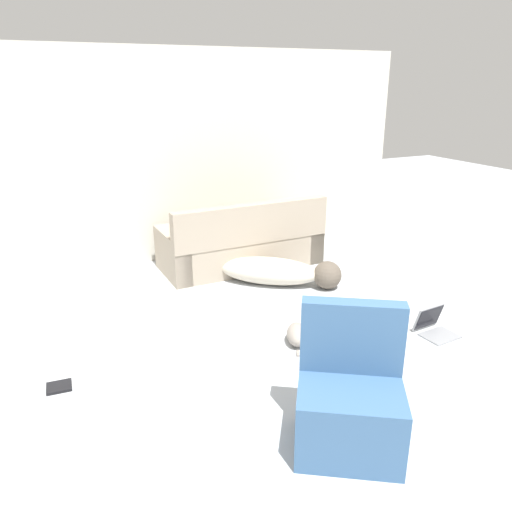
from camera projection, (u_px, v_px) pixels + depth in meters
ground_plane at (378, 477)px, 2.98m from camera, size 20.00×20.00×0.00m
wall_back at (164, 158)px, 6.21m from camera, size 6.82×0.06×2.62m
couch at (242, 245)px, 6.27m from camera, size 1.99×0.88×0.87m
dog at (279, 272)px, 5.74m from camera, size 1.45×1.21×0.32m
cat at (297, 334)px, 4.48m from camera, size 0.31×0.45×0.18m
laptop_open at (433, 325)px, 4.65m from camera, size 0.34×0.34×0.25m
book_black at (59, 387)px, 3.83m from camera, size 0.20×0.17×0.02m
side_chair at (350, 403)px, 3.15m from camera, size 0.84×0.81×0.94m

